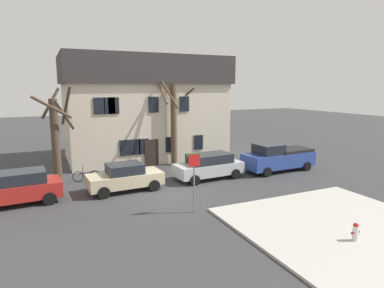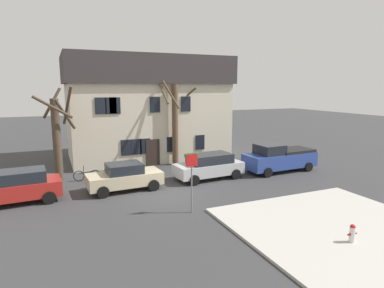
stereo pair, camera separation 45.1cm
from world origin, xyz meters
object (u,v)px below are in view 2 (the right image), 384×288
tree_bare_near (57,134)px  car_silver_wagon (209,166)px  building_main (147,107)px  pickup_truck_blue (279,158)px  fire_hydrant (352,233)px  street_sign_pole (192,172)px  car_red_wagon (18,186)px  car_beige_sedan (125,177)px  tree_bare_mid (175,121)px  bicycle_leaning (87,175)px

tree_bare_near → car_silver_wagon: 10.24m
building_main → pickup_truck_blue: size_ratio=2.43×
tree_bare_near → fire_hydrant: size_ratio=8.47×
pickup_truck_blue → street_sign_pole: bearing=-151.7°
fire_hydrant → car_red_wagon: bearing=139.6°
car_beige_sedan → car_silver_wagon: car_silver_wagon is taller
building_main → fire_hydrant: bearing=-82.1°
tree_bare_mid → fire_hydrant: 15.93m
bicycle_leaning → car_silver_wagon: bearing=-19.8°
tree_bare_near → bicycle_leaning: 3.34m
car_red_wagon → street_sign_pole: (7.97, -4.98, 1.17)m
car_silver_wagon → street_sign_pole: size_ratio=1.59×
tree_bare_near → tree_bare_mid: 8.68m
tree_bare_near → street_sign_pole: tree_bare_near is taller
car_beige_sedan → pickup_truck_blue: pickup_truck_blue is taller
building_main → car_red_wagon: size_ratio=3.06×
building_main → pickup_truck_blue: bearing=-50.5°
building_main → car_red_wagon: 13.65m
tree_bare_mid → car_silver_wagon: 5.50m
building_main → car_silver_wagon: building_main is taller
tree_bare_mid → car_red_wagon: (-10.81, -4.98, -2.59)m
car_beige_sedan → building_main: bearing=66.1°
building_main → car_red_wagon: (-9.69, -8.95, -3.51)m
car_beige_sedan → street_sign_pole: 5.59m
tree_bare_near → tree_bare_mid: (8.61, 1.04, 0.39)m
car_red_wagon → street_sign_pole: size_ratio=1.48×
car_beige_sedan → fire_hydrant: 12.51m
car_beige_sedan → pickup_truck_blue: size_ratio=0.80×
car_beige_sedan → fire_hydrant: car_beige_sedan is taller
car_silver_wagon → pickup_truck_blue: size_ratio=0.85×
car_red_wagon → fire_hydrant: bearing=-40.4°
tree_bare_near → car_red_wagon: 5.02m
tree_bare_near → pickup_truck_blue: tree_bare_near is taller
tree_bare_near → tree_bare_mid: size_ratio=0.88×
car_red_wagon → car_beige_sedan: bearing=-0.3°
tree_bare_mid → car_red_wagon: bearing=-155.3°
tree_bare_near → bicycle_leaning: (1.62, -1.01, -2.75)m
car_red_wagon → fire_hydrant: size_ratio=6.03×
car_silver_wagon → tree_bare_near: bearing=157.9°
building_main → street_sign_pole: (-1.72, -13.93, -2.34)m
building_main → fire_hydrant: (2.73, -19.53, -3.93)m
tree_bare_mid → pickup_truck_blue: 8.45m
car_red_wagon → bicycle_leaning: car_red_wagon is taller
fire_hydrant → bicycle_leaning: 16.02m
tree_bare_mid → car_beige_sedan: bearing=-135.5°
tree_bare_mid → fire_hydrant: tree_bare_mid is taller
tree_bare_mid → car_silver_wagon: size_ratio=1.48×
car_red_wagon → car_beige_sedan: (5.70, -0.03, -0.09)m
tree_bare_mid → bicycle_leaning: (-6.99, -2.05, -3.14)m
tree_bare_near → fire_hydrant: 17.95m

